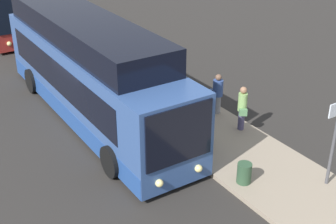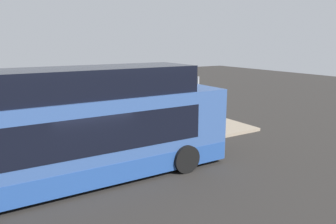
% 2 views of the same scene
% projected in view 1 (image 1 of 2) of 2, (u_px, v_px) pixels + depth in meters
% --- Properties ---
extents(ground, '(80.00, 80.00, 0.00)m').
position_uv_depth(ground, '(95.00, 125.00, 17.69)').
color(ground, '#2B2826').
extents(platform, '(20.00, 3.18, 0.16)m').
position_uv_depth(platform, '(166.00, 103.00, 19.20)').
color(platform, gray).
rests_on(platform, ground).
extents(bus_lead, '(11.87, 2.80, 3.89)m').
position_uv_depth(bus_lead, '(90.00, 75.00, 17.60)').
color(bus_lead, '#33518C').
rests_on(bus_lead, ground).
extents(passenger_boarding, '(0.65, 0.56, 1.61)m').
position_uv_depth(passenger_boarding, '(217.00, 93.00, 17.89)').
color(passenger_boarding, gray).
rests_on(passenger_boarding, platform).
extents(passenger_waiting, '(0.58, 0.52, 1.68)m').
position_uv_depth(passenger_waiting, '(242.00, 107.00, 16.66)').
color(passenger_waiting, '#4C476B').
rests_on(passenger_waiting, platform).
extents(passenger_with_bags, '(0.48, 0.48, 1.73)m').
position_uv_depth(passenger_with_bags, '(203.00, 115.00, 16.02)').
color(passenger_with_bags, '#2D2D33').
rests_on(passenger_with_bags, platform).
extents(suitcase, '(0.42, 0.24, 0.91)m').
position_uv_depth(suitcase, '(189.00, 126.00, 16.57)').
color(suitcase, '#334C7F').
rests_on(suitcase, platform).
extents(sign_post, '(0.10, 0.87, 2.78)m').
position_uv_depth(sign_post, '(336.00, 132.00, 13.27)').
color(sign_post, '#4C4C51').
rests_on(sign_post, platform).
extents(trash_bin, '(0.44, 0.44, 0.65)m').
position_uv_depth(trash_bin, '(244.00, 173.00, 13.98)').
color(trash_bin, '#2D4C33').
rests_on(trash_bin, platform).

